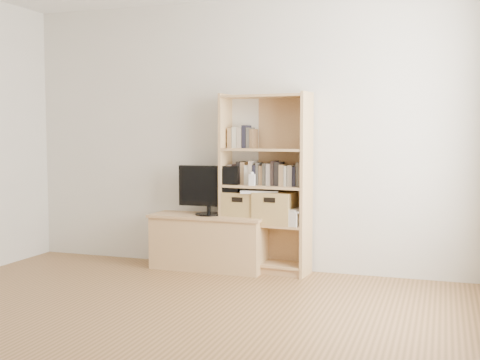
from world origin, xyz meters
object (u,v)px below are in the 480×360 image
at_px(television, 209,191).
at_px(laptop, 260,191).
at_px(basket_left, 243,207).
at_px(baby_monitor, 252,180).
at_px(tv_stand, 209,243).
at_px(basket_right, 275,208).
at_px(bookshelf, 265,183).

relative_size(television, laptop, 1.72).
bearing_deg(television, basket_left, 11.80).
distance_m(baby_monitor, basket_left, 0.31).
xyz_separation_m(baby_monitor, laptop, (0.05, 0.08, -0.11)).
bearing_deg(tv_stand, basket_right, 3.92).
bearing_deg(bookshelf, basket_right, -2.60).
distance_m(bookshelf, laptop, 0.09).
xyz_separation_m(tv_stand, laptop, (0.50, 0.05, 0.52)).
bearing_deg(tv_stand, laptop, 5.99).
relative_size(basket_left, basket_right, 0.96).
distance_m(television, laptop, 0.50).
height_order(tv_stand, television, television).
height_order(baby_monitor, laptop, baby_monitor).
xyz_separation_m(television, laptop, (0.50, 0.05, 0.00)).
relative_size(tv_stand, baby_monitor, 10.22).
relative_size(television, basket_left, 1.76).
bearing_deg(tv_stand, bookshelf, 6.13).
relative_size(bookshelf, baby_monitor, 15.75).
bearing_deg(baby_monitor, laptop, 59.73).
height_order(television, baby_monitor, television).
relative_size(tv_stand, basket_left, 3.18).
bearing_deg(basket_right, basket_left, 178.80).
distance_m(bookshelf, basket_left, 0.32).
height_order(television, basket_left, television).
height_order(bookshelf, laptop, bookshelf).
height_order(bookshelf, basket_right, bookshelf).
distance_m(baby_monitor, basket_right, 0.34).
bearing_deg(baby_monitor, tv_stand, -179.07).
height_order(television, basket_right, television).
relative_size(bookshelf, television, 2.79).
distance_m(tv_stand, bookshelf, 0.81).
height_order(baby_monitor, basket_right, baby_monitor).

